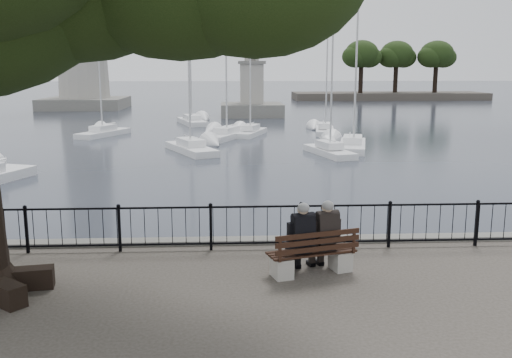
{
  "coord_description": "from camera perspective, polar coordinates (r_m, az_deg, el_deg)",
  "views": [
    {
      "loc": [
        -0.63,
        -9.67,
        3.99
      ],
      "look_at": [
        0.0,
        2.5,
        1.6
      ],
      "focal_mm": 40.0,
      "sensor_mm": 36.0,
      "label": 1
    }
  ],
  "objects": [
    {
      "name": "person_left",
      "position": [
        11.19,
        4.4,
        -6.18
      ],
      "size": [
        0.56,
        0.8,
        1.47
      ],
      "color": "black",
      "rests_on": "ground"
    },
    {
      "name": "sailboat_i",
      "position": [
        40.8,
        -2.93,
        4.48
      ],
      "size": [
        3.59,
        5.58,
        9.77
      ],
      "color": "white",
      "rests_on": "ground"
    },
    {
      "name": "sailboat_b",
      "position": [
        34.24,
        -6.53,
        3.22
      ],
      "size": [
        3.54,
        5.51,
        11.46
      ],
      "color": "white",
      "rests_on": "ground"
    },
    {
      "name": "far_shore",
      "position": [
        92.9,
        13.62,
        10.19
      ],
      "size": [
        30.0,
        8.6,
        9.18
      ],
      "color": "#3C362E",
      "rests_on": "ground"
    },
    {
      "name": "sailboat_h",
      "position": [
        51.42,
        -6.43,
        5.93
      ],
      "size": [
        3.16,
        6.0,
        14.75
      ],
      "color": "white",
      "rests_on": "ground"
    },
    {
      "name": "sailboat_c",
      "position": [
        33.29,
        7.34,
        2.91
      ],
      "size": [
        2.5,
        4.92,
        9.37
      ],
      "color": "white",
      "rests_on": "ground"
    },
    {
      "name": "person_right",
      "position": [
        11.4,
        6.79,
        -5.89
      ],
      "size": [
        0.56,
        0.8,
        1.47
      ],
      "color": "black",
      "rests_on": "ground"
    },
    {
      "name": "sailboat_g",
      "position": [
        44.3,
        6.9,
        4.96
      ],
      "size": [
        2.07,
        4.96,
        9.8
      ],
      "color": "white",
      "rests_on": "ground"
    },
    {
      "name": "sailboat_f",
      "position": [
        42.58,
        -0.58,
        4.81
      ],
      "size": [
        2.82,
        5.02,
        10.2
      ],
      "color": "white",
      "rests_on": "ground"
    },
    {
      "name": "railing",
      "position": [
        12.67,
        0.0,
        -4.63
      ],
      "size": [
        22.06,
        0.06,
        1.0
      ],
      "color": "black",
      "rests_on": "ground"
    },
    {
      "name": "bench",
      "position": [
        11.3,
        5.69,
        -7.9
      ],
      "size": [
        1.83,
        1.01,
        0.93
      ],
      "color": "#9A958A",
      "rests_on": "ground"
    },
    {
      "name": "harbor",
      "position": [
        13.46,
        -0.11,
        -8.39
      ],
      "size": [
        260.0,
        260.0,
        1.2
      ],
      "color": "slate",
      "rests_on": "ground"
    },
    {
      "name": "lion_monument",
      "position": [
        59.72,
        -0.44,
        8.57
      ],
      "size": [
        6.34,
        6.34,
        9.27
      ],
      "color": "slate",
      "rests_on": "ground"
    },
    {
      "name": "sailboat_d",
      "position": [
        35.77,
        9.63,
        3.38
      ],
      "size": [
        2.82,
        5.75,
        9.02
      ],
      "color": "white",
      "rests_on": "ground"
    },
    {
      "name": "sailboat_e",
      "position": [
        43.7,
        -15.02,
        4.62
      ],
      "size": [
        3.4,
        5.23,
        11.4
      ],
      "color": "white",
      "rests_on": "ground"
    },
    {
      "name": "lighthouse",
      "position": [
        74.13,
        -17.22,
        16.42
      ],
      "size": [
        9.66,
        9.66,
        29.67
      ],
      "color": "slate",
      "rests_on": "ground"
    }
  ]
}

